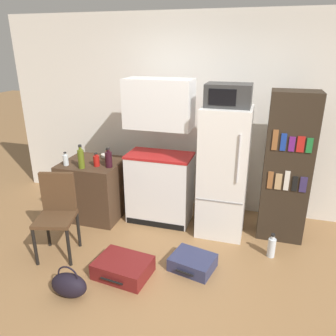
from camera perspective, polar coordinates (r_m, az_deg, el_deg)
The scene contains 18 objects.
ground_plane at distance 3.38m, azimuth -0.10°, elevation -21.06°, with size 24.00×24.00×0.00m, color olive.
wall_back at distance 4.54m, azimuth 9.63°, elevation 8.73°, with size 6.40×0.10×2.66m.
side_table at distance 4.63m, azimuth -12.71°, elevation -3.51°, with size 0.77×0.71×0.78m.
kitchen_hutch at distance 4.22m, azimuth -1.48°, elevation 1.41°, with size 0.84×0.47×1.88m.
refrigerator at distance 4.03m, azimuth 9.64°, elevation -0.76°, with size 0.57×0.59×1.59m.
microwave at distance 3.79m, azimuth 10.48°, elevation 12.36°, with size 0.51×0.35×0.26m.
bookshelf at distance 4.08m, azimuth 20.01°, elevation -0.03°, with size 0.53×0.38×1.79m.
bottle_ketchup_red at distance 4.29m, azimuth -12.36°, elevation 1.27°, with size 0.08×0.08×0.18m.
bottle_olive_oil at distance 4.25m, azimuth -14.91°, elevation 1.63°, with size 0.08×0.08×0.31m.
bottle_wine_dark at distance 4.22m, azimuth -10.30°, elevation 1.56°, with size 0.09×0.09×0.26m.
bottle_clear_short at distance 4.43m, azimuth -17.39°, elevation 1.38°, with size 0.07×0.07×0.18m.
bottle_amber_beer at distance 4.42m, azimuth -10.52°, elevation 2.00°, with size 0.06×0.06×0.18m.
bowl at distance 4.64m, azimuth -10.63°, elevation 2.15°, with size 0.15×0.15×0.04m.
chair at distance 3.86m, azimuth -18.77°, elevation -6.58°, with size 0.49×0.49×0.94m.
suitcase_large_flat at distance 3.65m, azimuth 4.31°, elevation -16.07°, with size 0.51×0.45×0.15m.
suitcase_small_flat at distance 3.57m, azimuth -7.82°, elevation -16.80°, with size 0.60×0.48×0.17m.
handbag at distance 3.42m, azimuth -16.86°, elevation -18.89°, with size 0.36×0.20×0.33m.
water_bottle_front at distance 3.96m, azimuth 17.59°, elevation -12.98°, with size 0.09×0.09×0.29m.
Camera 1 is at (0.72, -2.42, 2.25)m, focal length 35.00 mm.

